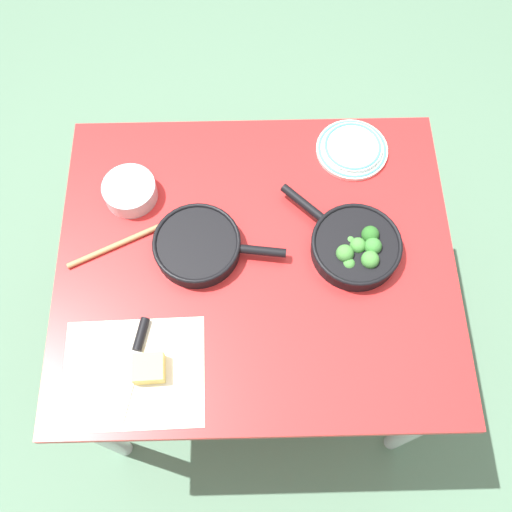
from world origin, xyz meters
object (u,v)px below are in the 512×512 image
grater_knife (136,353)px  dinner_plate_stack (352,148)px  skillet_eggs (198,246)px  skillet_broccoli (355,246)px  cheese_block (149,368)px  wooden_spoon (150,230)px  prep_bowl_steel (130,191)px

grater_knife → dinner_plate_stack: (0.60, 0.60, 0.00)m
skillet_eggs → dinner_plate_stack: size_ratio=1.69×
skillet_broccoli → skillet_eggs: 0.42m
skillet_broccoli → dinner_plate_stack: 0.33m
skillet_broccoli → cheese_block: skillet_broccoli is taller
wooden_spoon → dinner_plate_stack: dinner_plate_stack is taller
wooden_spoon → prep_bowl_steel: size_ratio=2.43×
skillet_broccoli → dinner_plate_stack: skillet_broccoli is taller
wooden_spoon → cheese_block: cheese_block is taller
skillet_eggs → wooden_spoon: 0.15m
skillet_eggs → dinner_plate_stack: 0.54m
skillet_eggs → grater_knife: size_ratio=1.37×
skillet_broccoli → wooden_spoon: skillet_broccoli is taller
wooden_spoon → grater_knife: (-0.02, -0.34, 0.00)m
cheese_block → prep_bowl_steel: (-0.08, 0.50, 0.00)m
grater_knife → prep_bowl_steel: 0.46m
wooden_spoon → prep_bowl_steel: (-0.06, 0.11, 0.02)m
grater_knife → skillet_broccoli: bearing=127.3°
dinner_plate_stack → prep_bowl_steel: bearing=-167.6°
cheese_block → prep_bowl_steel: bearing=99.0°
wooden_spoon → grater_knife: grater_knife is taller
wooden_spoon → prep_bowl_steel: 0.13m
dinner_plate_stack → grater_knife: bearing=-134.8°
skillet_eggs → dinner_plate_stack: bearing=42.9°
dinner_plate_stack → skillet_broccoli: bearing=-94.4°
skillet_eggs → skillet_broccoli: bearing=5.8°
grater_knife → dinner_plate_stack: size_ratio=1.23×
skillet_eggs → wooden_spoon: bearing=164.4°
skillet_broccoli → cheese_block: bearing=75.3°
skillet_broccoli → skillet_eggs: (-0.42, 0.01, -0.01)m
prep_bowl_steel → skillet_broccoli: bearing=-17.0°
skillet_eggs → cheese_block: 0.35m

